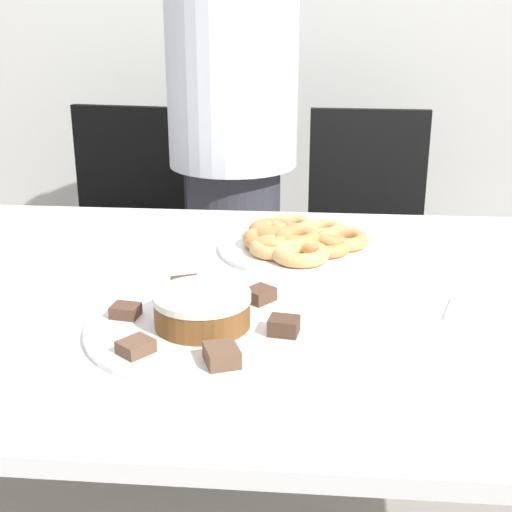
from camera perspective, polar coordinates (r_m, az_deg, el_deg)
table at (r=1.40m, az=-1.05°, el=-5.37°), size 1.85×1.09×0.73m
person_standing at (r=2.16m, az=-1.84°, el=8.37°), size 0.38×0.38×1.57m
office_chair_left at (r=2.49m, az=-10.86°, el=0.37°), size 0.49×0.49×0.91m
office_chair_right at (r=2.40m, az=8.71°, el=-0.20°), size 0.45×0.45×0.91m
plate_cake at (r=1.22m, az=-4.28°, el=-5.71°), size 0.40×0.40×0.01m
plate_donuts at (r=1.59m, az=3.25°, el=0.64°), size 0.35×0.35×0.01m
frosted_cake at (r=1.20m, az=-4.32°, el=-4.25°), size 0.17×0.17×0.06m
lamington_0 at (r=1.33m, az=-5.57°, el=-2.48°), size 0.07×0.07×0.03m
lamington_1 at (r=1.26m, az=-10.40°, el=-4.33°), size 0.05×0.05×0.02m
lamington_2 at (r=1.13m, az=-9.60°, el=-7.16°), size 0.06×0.07×0.02m
lamington_3 at (r=1.09m, az=-2.73°, el=-7.92°), size 0.07×0.07×0.03m
lamington_4 at (r=1.18m, az=2.24°, el=-5.60°), size 0.05×0.05×0.03m
lamington_5 at (r=1.30m, az=0.29°, el=-3.11°), size 0.06×0.07×0.02m
donut_0 at (r=1.58m, az=3.27°, el=1.42°), size 0.11×0.11×0.04m
donut_1 at (r=1.58m, az=1.02°, el=1.37°), size 0.12×0.12×0.03m
donut_2 at (r=1.53m, az=1.53°, el=0.70°), size 0.11×0.11×0.03m
donut_3 at (r=1.50m, az=3.57°, el=0.22°), size 0.12×0.12×0.03m
donut_4 at (r=1.55m, az=5.55°, el=0.81°), size 0.11×0.11×0.03m
donut_5 at (r=1.60m, az=6.89°, el=1.36°), size 0.12×0.12×0.03m
donut_6 at (r=1.65m, az=5.30°, el=2.10°), size 0.10×0.10×0.03m
donut_7 at (r=1.68m, az=2.82°, el=2.44°), size 0.11×0.11×0.03m
donut_8 at (r=1.63m, az=1.45°, el=2.01°), size 0.12×0.12×0.04m
napkin at (r=1.33m, az=17.81°, el=-4.42°), size 0.15×0.13×0.01m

